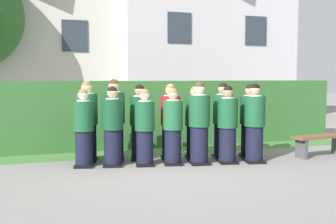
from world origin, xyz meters
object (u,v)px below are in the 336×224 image
student_front_row_4 (199,125)px  student_rear_row_2 (140,124)px  student_front_row_1 (113,128)px  student_front_row_2 (145,129)px  student_front_row_0 (84,130)px  student_front_row_6 (255,125)px  student_rear_row_1 (114,122)px  student_in_red_blazer (170,123)px  student_front_row_3 (173,128)px  student_rear_row_4 (195,124)px  wooden_bench (320,141)px  student_rear_row_5 (223,122)px  student_front_row_5 (228,126)px  student_rear_row_0 (87,123)px  student_rear_row_6 (249,123)px

student_front_row_4 → student_rear_row_2: 1.32m
student_front_row_1 → student_front_row_2: bearing=-13.1°
student_front_row_0 → student_front_row_6: bearing=-10.7°
student_rear_row_1 → student_in_red_blazer: bearing=-12.2°
student_front_row_3 → student_rear_row_4: (0.63, 0.40, 0.02)m
student_in_red_blazer → wooden_bench: 3.42m
student_rear_row_2 → student_rear_row_5: (1.78, -0.37, 0.02)m
student_front_row_1 → student_front_row_4: student_front_row_4 is taller
student_front_row_0 → student_rear_row_2: bearing=15.1°
student_front_row_4 → student_front_row_6: (1.16, -0.20, -0.02)m
student_rear_row_4 → wooden_bench: bearing=-12.7°
student_front_row_1 → student_rear_row_1: student_rear_row_1 is taller
student_rear_row_5 → wooden_bench: bearing=-13.5°
student_front_row_3 → student_rear_row_5: student_rear_row_5 is taller
student_in_red_blazer → student_front_row_6: bearing=-27.3°
student_front_row_0 → student_front_row_6: size_ratio=0.94×
student_front_row_2 → student_front_row_5: (1.69, -0.29, 0.03)m
student_front_row_1 → student_rear_row_0: size_ratio=0.94×
student_front_row_3 → student_front_row_6: 1.72m
student_front_row_6 → student_rear_row_6: size_ratio=1.02×
student_front_row_1 → student_front_row_3: size_ratio=1.03×
student_rear_row_0 → student_rear_row_6: 3.53m
student_rear_row_5 → student_front_row_2: bearing=-173.3°
student_front_row_3 → student_front_row_6: bearing=-10.6°
student_rear_row_0 → wooden_bench: (5.04, -1.07, -0.46)m
student_front_row_4 → student_rear_row_0: bearing=155.8°
student_front_row_3 → wooden_bench: 3.45m
student_front_row_5 → student_rear_row_6: student_rear_row_6 is taller
student_front_row_1 → student_rear_row_2: student_rear_row_2 is taller
student_front_row_0 → student_rear_row_6: 3.60m
student_rear_row_0 → student_rear_row_1: 0.57m
student_rear_row_0 → student_rear_row_4: size_ratio=1.07×
student_front_row_6 → student_rear_row_2: student_front_row_6 is taller
student_front_row_4 → student_front_row_3: bearing=167.6°
student_rear_row_0 → wooden_bench: bearing=-12.0°
student_front_row_1 → student_front_row_6: bearing=-10.7°
student_rear_row_6 → student_rear_row_1: bearing=169.1°
student_in_red_blazer → student_rear_row_6: bearing=-10.0°
student_front_row_2 → student_front_row_5: size_ratio=0.96×
wooden_bench → student_front_row_5: bearing=179.5°
student_front_row_0 → student_rear_row_4: 2.39m
student_front_row_4 → student_rear_row_5: (0.72, 0.42, -0.01)m
student_front_row_5 → student_rear_row_2: bearing=152.3°
student_rear_row_4 → student_rear_row_5: (0.62, -0.10, 0.04)m
student_rear_row_5 → student_rear_row_6: 0.61m
student_front_row_1 → student_rear_row_2: 0.79m
student_rear_row_1 → student_in_red_blazer: (1.17, -0.25, -0.05)m
student_in_red_blazer → student_rear_row_5: student_rear_row_5 is taller
student_front_row_3 → wooden_bench: bearing=-3.7°
student_front_row_0 → student_front_row_3: 1.78m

